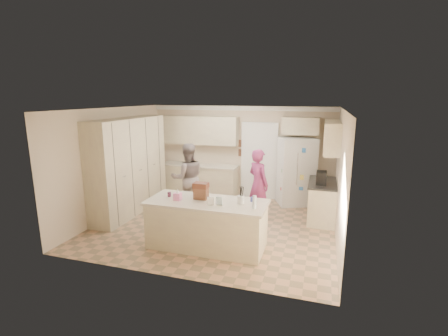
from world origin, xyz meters
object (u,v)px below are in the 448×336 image
(island_base, at_px, (207,225))
(dollhouse_body, at_px, (201,193))
(coffee_maker, at_px, (321,178))
(teen_boy, at_px, (188,178))
(tissue_box, at_px, (178,196))
(teen_girl, at_px, (258,184))
(refrigerator, at_px, (296,171))
(utensil_crock, at_px, (241,200))

(island_base, relative_size, dollhouse_body, 8.46)
(coffee_maker, bearing_deg, teen_boy, -177.54)
(coffee_maker, xyz_separation_m, tissue_box, (-2.60, -2.00, -0.07))
(coffee_maker, bearing_deg, teen_girl, -177.43)
(dollhouse_body, relative_size, teen_girl, 0.16)
(refrigerator, bearing_deg, teen_boy, -174.61)
(utensil_crock, relative_size, teen_girl, 0.09)
(tissue_box, distance_m, teen_boy, 1.96)
(island_base, height_order, teen_girl, teen_girl)
(coffee_maker, distance_m, teen_boy, 3.20)
(coffee_maker, relative_size, tissue_box, 2.14)
(utensil_crock, relative_size, tissue_box, 1.07)
(coffee_maker, distance_m, utensil_crock, 2.32)
(utensil_crock, xyz_separation_m, teen_girl, (-0.02, 1.79, -0.17))
(island_base, height_order, dollhouse_body, dollhouse_body)
(island_base, xyz_separation_m, teen_girl, (0.63, 1.84, 0.39))
(coffee_maker, relative_size, teen_boy, 0.17)
(teen_boy, relative_size, teen_girl, 1.04)
(coffee_maker, height_order, dollhouse_body, coffee_maker)
(refrigerator, distance_m, dollhouse_body, 3.39)
(utensil_crock, xyz_separation_m, teen_boy, (-1.79, 1.71, -0.13))
(island_base, bearing_deg, dollhouse_body, 146.31)
(teen_girl, bearing_deg, island_base, 109.35)
(refrigerator, xyz_separation_m, teen_girl, (-0.78, -1.27, -0.07))
(teen_boy, bearing_deg, coffee_maker, 151.22)
(refrigerator, height_order, teen_girl, refrigerator)
(refrigerator, distance_m, teen_girl, 1.49)
(refrigerator, relative_size, coffee_maker, 6.00)
(refrigerator, bearing_deg, utensil_crock, -126.30)
(refrigerator, xyz_separation_m, island_base, (-1.41, -3.11, -0.46))
(utensil_crock, bearing_deg, teen_boy, 136.32)
(teen_girl, bearing_deg, teen_boy, 40.65)
(utensil_crock, bearing_deg, island_base, -175.60)
(refrigerator, height_order, utensil_crock, refrigerator)
(tissue_box, bearing_deg, teen_girl, 58.63)
(coffee_maker, height_order, tissue_box, coffee_maker)
(coffee_maker, distance_m, teen_girl, 1.44)
(refrigerator, xyz_separation_m, utensil_crock, (-0.76, -3.06, 0.10))
(island_base, distance_m, utensil_crock, 0.86)
(utensil_crock, height_order, dollhouse_body, dollhouse_body)
(dollhouse_body, relative_size, teen_boy, 0.15)
(island_base, xyz_separation_m, teen_boy, (-1.14, 1.76, 0.43))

